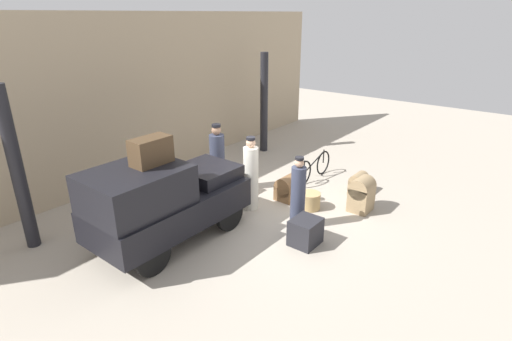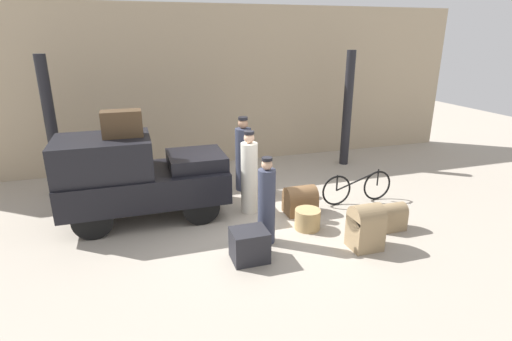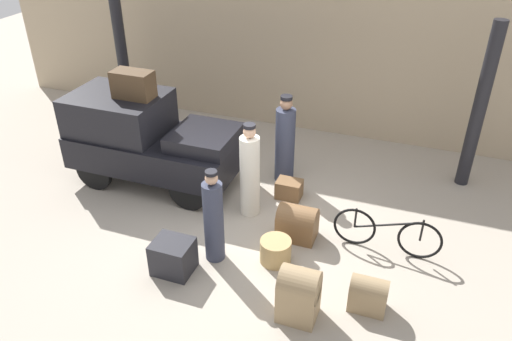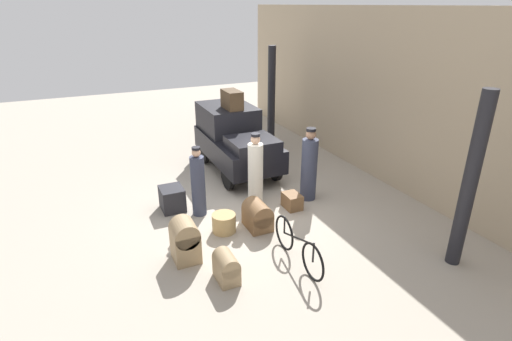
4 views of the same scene
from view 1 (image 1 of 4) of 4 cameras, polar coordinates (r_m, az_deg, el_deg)
ground_plane at (r=9.64m, az=0.19°, el=-5.88°), size 30.00×30.00×0.00m
station_building_facade at (r=11.74m, az=-15.86°, el=10.00°), size 16.00×0.15×4.50m
canopy_pillar_left at (r=8.88m, az=-30.97°, el=0.01°), size 0.26×0.26×3.29m
canopy_pillar_right at (r=13.47m, az=1.15°, el=9.58°), size 0.26×0.26×3.29m
truck at (r=8.20m, az=-13.20°, el=-4.16°), size 3.32×1.55×1.79m
bicycle at (r=11.43m, az=8.27°, el=0.43°), size 1.77×0.04×0.76m
wicker_basket at (r=9.80m, az=7.69°, el=-4.29°), size 0.51×0.51×0.40m
porter_lifting_near_truck at (r=8.70m, az=6.01°, el=-3.59°), size 0.32×0.32×1.65m
porter_with_bicycle at (r=9.47m, az=-0.73°, el=-0.83°), size 0.36×0.36×1.80m
porter_standing_middle at (r=10.47m, az=-5.53°, el=1.35°), size 0.39×0.39×1.83m
trunk_umber_medium at (r=10.84m, az=14.42°, el=-1.75°), size 0.53×0.35×0.55m
trunk_large_brown at (r=10.53m, az=-1.89°, el=-2.31°), size 0.49×0.36×0.36m
suitcase_small_leather at (r=8.32m, az=7.07°, el=-8.66°), size 0.61×0.53×0.56m
suitcase_tan_flat at (r=10.22m, az=4.71°, el=-2.46°), size 0.66×0.49×0.62m
trunk_wicker_pale at (r=9.83m, az=14.85°, el=-3.22°), size 0.55×0.48×0.85m
trunk_on_truck_roof at (r=7.72m, az=-14.77°, el=2.72°), size 0.76×0.42×0.51m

